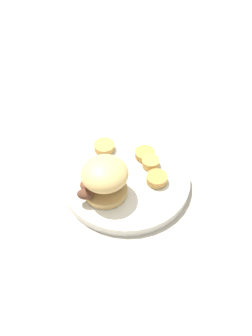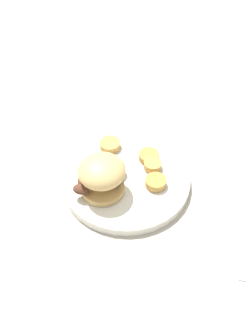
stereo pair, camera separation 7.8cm
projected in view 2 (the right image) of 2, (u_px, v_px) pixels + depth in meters
name	position (u px, v px, depth m)	size (l,w,h in m)	color
ground_plane	(126.00, 183.00, 0.82)	(4.00, 4.00, 0.00)	#B2A899
dinner_plate	(126.00, 179.00, 0.81)	(0.26, 0.26, 0.02)	white
sandwich	(102.00, 175.00, 0.75)	(0.11, 0.12, 0.08)	tan
potato_round_0	(149.00, 156.00, 0.83)	(0.04, 0.04, 0.01)	#BC8942
potato_round_1	(153.00, 165.00, 0.81)	(0.04, 0.04, 0.02)	tan
potato_round_2	(156.00, 182.00, 0.78)	(0.04, 0.04, 0.02)	#BC8942
potato_round_3	(110.00, 145.00, 0.85)	(0.05, 0.05, 0.01)	tan
fork	(245.00, 243.00, 0.72)	(0.14, 0.08, 0.00)	silver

